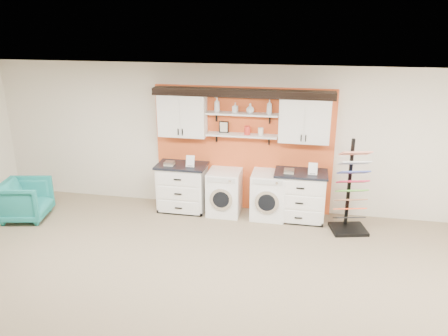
% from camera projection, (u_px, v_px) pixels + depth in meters
% --- Properties ---
extents(ceiling, '(10.00, 10.00, 0.00)m').
position_uv_depth(ceiling, '(182.00, 105.00, 4.16)').
color(ceiling, white).
rests_on(ceiling, wall_back).
extents(wall_back, '(10.00, 0.00, 10.00)m').
position_uv_depth(wall_back, '(243.00, 139.00, 8.32)').
color(wall_back, beige).
rests_on(wall_back, floor).
extents(accent_panel, '(3.40, 0.07, 2.40)m').
position_uv_depth(accent_panel, '(243.00, 150.00, 8.36)').
color(accent_panel, '#D85524').
rests_on(accent_panel, wall_back).
extents(upper_cabinet_left, '(0.90, 0.35, 0.84)m').
position_uv_depth(upper_cabinet_left, '(183.00, 114.00, 8.18)').
color(upper_cabinet_left, white).
rests_on(upper_cabinet_left, wall_back).
extents(upper_cabinet_right, '(0.90, 0.35, 0.84)m').
position_uv_depth(upper_cabinet_right, '(305.00, 119.00, 7.77)').
color(upper_cabinet_right, white).
rests_on(upper_cabinet_right, wall_back).
extents(shelf_lower, '(1.32, 0.28, 0.03)m').
position_uv_depth(shelf_lower, '(242.00, 135.00, 8.10)').
color(shelf_lower, white).
rests_on(shelf_lower, wall_back).
extents(shelf_upper, '(1.32, 0.28, 0.03)m').
position_uv_depth(shelf_upper, '(242.00, 114.00, 7.97)').
color(shelf_upper, white).
rests_on(shelf_upper, wall_back).
extents(crown_molding, '(3.30, 0.41, 0.13)m').
position_uv_depth(crown_molding, '(243.00, 92.00, 7.85)').
color(crown_molding, black).
rests_on(crown_molding, wall_back).
extents(picture_frame, '(0.18, 0.02, 0.22)m').
position_uv_depth(picture_frame, '(224.00, 127.00, 8.16)').
color(picture_frame, black).
rests_on(picture_frame, shelf_lower).
extents(canister_red, '(0.11, 0.11, 0.16)m').
position_uv_depth(canister_red, '(247.00, 130.00, 8.05)').
color(canister_red, red).
rests_on(canister_red, shelf_lower).
extents(canister_cream, '(0.10, 0.10, 0.14)m').
position_uv_depth(canister_cream, '(261.00, 132.00, 8.01)').
color(canister_cream, silver).
rests_on(canister_cream, shelf_lower).
extents(base_cabinet_left, '(0.96, 0.66, 0.94)m').
position_uv_depth(base_cabinet_left, '(183.00, 187.00, 8.50)').
color(base_cabinet_left, white).
rests_on(base_cabinet_left, floor).
extents(base_cabinet_right, '(0.96, 0.66, 0.94)m').
position_uv_depth(base_cabinet_right, '(300.00, 196.00, 8.09)').
color(base_cabinet_right, white).
rests_on(base_cabinet_right, floor).
extents(washer, '(0.61, 0.71, 0.86)m').
position_uv_depth(washer, '(225.00, 192.00, 8.36)').
color(washer, white).
rests_on(washer, floor).
extents(dryer, '(0.63, 0.71, 0.88)m').
position_uv_depth(dryer, '(269.00, 195.00, 8.20)').
color(dryer, white).
rests_on(dryer, floor).
extents(sample_rack, '(0.70, 0.63, 1.65)m').
position_uv_depth(sample_rack, '(350.00, 203.00, 7.62)').
color(sample_rack, black).
rests_on(sample_rack, floor).
extents(armchair, '(0.96, 0.94, 0.74)m').
position_uv_depth(armchair, '(25.00, 200.00, 8.14)').
color(armchair, '#197E7A').
rests_on(armchair, floor).
extents(soap_bottle_a, '(0.11, 0.11, 0.27)m').
position_uv_depth(soap_bottle_a, '(217.00, 105.00, 8.00)').
color(soap_bottle_a, silver).
rests_on(soap_bottle_a, shelf_upper).
extents(soap_bottle_b, '(0.10, 0.10, 0.19)m').
position_uv_depth(soap_bottle_b, '(235.00, 108.00, 7.95)').
color(soap_bottle_b, silver).
rests_on(soap_bottle_b, shelf_upper).
extents(soap_bottle_c, '(0.17, 0.17, 0.18)m').
position_uv_depth(soap_bottle_c, '(250.00, 108.00, 7.91)').
color(soap_bottle_c, silver).
rests_on(soap_bottle_c, shelf_upper).
extents(soap_bottle_d, '(0.11, 0.11, 0.26)m').
position_uv_depth(soap_bottle_d, '(269.00, 107.00, 7.83)').
color(soap_bottle_d, silver).
rests_on(soap_bottle_d, shelf_upper).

